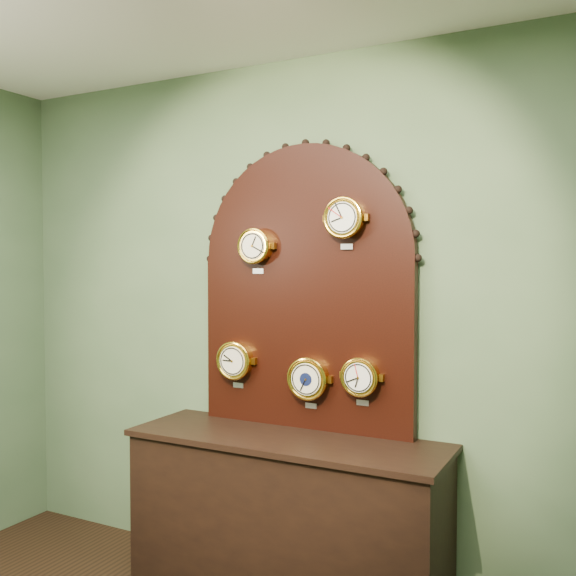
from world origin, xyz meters
The scene contains 8 objects.
wall_back centered at (0.00, 2.50, 1.40)m, with size 4.00×4.00×0.00m, color #516C4A.
shop_counter centered at (0.00, 2.23, 0.40)m, with size 1.60×0.50×0.80m, color black.
display_board centered at (0.00, 2.45, 1.63)m, with size 1.26×0.06×1.53m.
roman_clock centered at (-0.27, 2.38, 1.80)m, with size 0.19×0.08×0.25m.
arabic_clock centered at (0.25, 2.38, 1.93)m, with size 0.21×0.08×0.26m.
hygrometer centered at (-0.40, 2.38, 1.17)m, with size 0.21×0.08×0.26m.
barometer centered at (0.05, 2.38, 1.11)m, with size 0.23×0.08×0.28m.
tide_clock centered at (0.34, 2.38, 1.14)m, with size 0.20×0.08×0.25m.
Camera 1 is at (1.47, -0.60, 1.70)m, focal length 39.98 mm.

